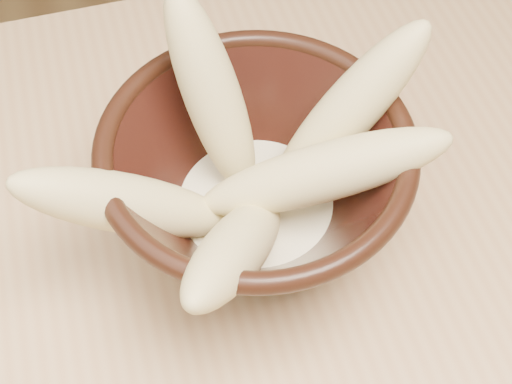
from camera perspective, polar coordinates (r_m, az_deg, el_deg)
The scene contains 7 objects.
bowl at distance 0.45m, azimuth 0.00°, elevation 0.66°, with size 0.19×0.19×0.11m.
milk_puddle at distance 0.47m, azimuth -0.00°, elevation -1.17°, with size 0.11×0.11×0.02m, color #F6EEC6.
banana_upright at distance 0.44m, azimuth -3.52°, elevation 7.74°, with size 0.04×0.04×0.14m, color #D9C480.
banana_left at distance 0.42m, azimuth -10.16°, elevation -0.95°, with size 0.04×0.04×0.15m, color #D9C480.
banana_right at distance 0.45m, azimuth 7.31°, elevation 6.36°, with size 0.04×0.04×0.15m, color #D9C480.
banana_across at distance 0.43m, azimuth 5.21°, elevation 1.52°, with size 0.04×0.04×0.16m, color #D9C480.
banana_front at distance 0.40m, azimuth -1.62°, elevation -4.57°, with size 0.04×0.04×0.14m, color #D9C480.
Camera 1 is at (-0.22, -0.12, 1.18)m, focal length 50.00 mm.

